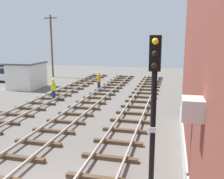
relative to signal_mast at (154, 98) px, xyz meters
The scene contains 7 objects.
signal_mast is the anchor object (origin of this frame).
control_hut 21.58m from the signal_mast, 132.64° to the left, with size 3.00×3.80×2.76m.
parked_car_white 26.95m from the signal_mast, 136.11° to the left, with size 4.20×2.04×1.76m.
parked_car_silver 31.66m from the signal_mast, 134.57° to the left, with size 4.20×2.04×1.76m.
utility_pole_far 28.53m from the signal_mast, 123.17° to the left, with size 1.80×0.24×8.30m.
track_worker_foreground 14.93m from the signal_mast, 129.15° to the left, with size 0.40×0.40×1.87m.
track_worker_distant 18.18m from the signal_mast, 112.23° to the left, with size 0.40×0.40×1.87m.
Camera 1 is at (3.93, -6.39, 5.17)m, focal length 40.39 mm.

